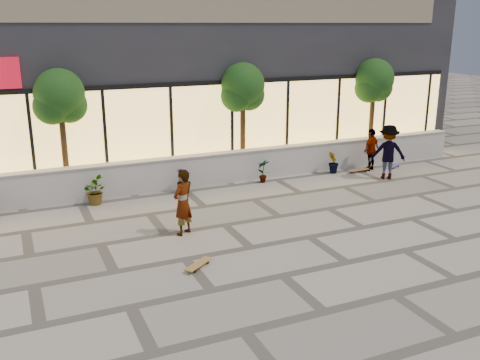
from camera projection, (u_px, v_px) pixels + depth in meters
name	position (u px, v px, depth m)	size (l,w,h in m)	color
ground	(283.00, 276.00, 11.40)	(80.00, 80.00, 0.00)	#A9A193
planter_wall	(181.00, 172.00, 17.40)	(22.00, 0.42, 1.04)	silver
retail_building	(136.00, 48.00, 21.17)	(24.00, 9.17, 8.50)	#26262B
shrub_c	(94.00, 191.00, 15.83)	(0.73, 0.63, 0.81)	#1A3B12
shrub_d	(184.00, 180.00, 16.91)	(0.45, 0.45, 0.81)	#1A3B12
shrub_e	(263.00, 171.00, 18.00)	(0.43, 0.29, 0.81)	#1A3B12
shrub_f	(334.00, 162.00, 19.08)	(0.45, 0.36, 0.81)	#1A3B12
tree_midwest	(60.00, 100.00, 15.97)	(1.60, 1.50, 3.92)	#422F17
tree_mideast	(243.00, 90.00, 18.29)	(1.60, 1.50, 3.92)	#422F17
tree_east	(374.00, 83.00, 20.42)	(1.60, 1.50, 3.92)	#422F17
skater_center	(183.00, 203.00, 13.43)	(0.61, 0.40, 1.69)	silver
skater_right_near	(371.00, 149.00, 19.42)	(0.90, 0.38, 1.54)	white
skater_right_far	(388.00, 152.00, 18.31)	(1.21, 0.70, 1.87)	maroon
skateboard_center	(199.00, 264.00, 11.75)	(0.79, 0.65, 0.10)	olive
skateboard_right_near	(358.00, 170.00, 19.31)	(0.86, 0.25, 0.10)	brown
skateboard_right_far	(394.00, 166.00, 19.94)	(0.72, 0.47, 0.09)	#514782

